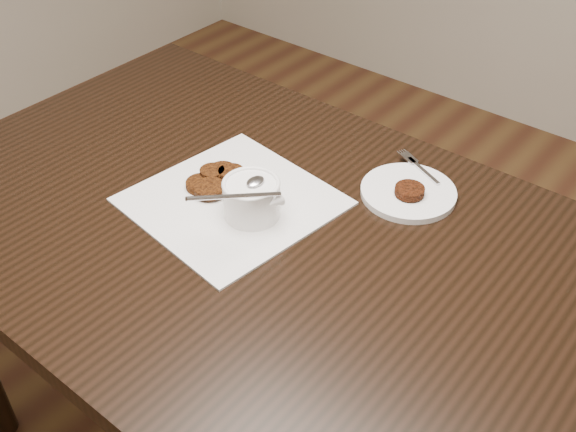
{
  "coord_description": "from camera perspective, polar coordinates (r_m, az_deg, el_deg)",
  "views": [
    {
      "loc": [
        0.55,
        -0.57,
        1.5
      ],
      "look_at": [
        0.0,
        0.11,
        0.8
      ],
      "focal_mm": 42.6,
      "sensor_mm": 36.0,
      "label": 1
    }
  ],
  "objects": [
    {
      "name": "sauce_ramekin",
      "position": [
        1.16,
        -3.11,
        2.81
      ],
      "size": [
        0.17,
        0.17,
        0.14
      ],
      "primitive_type": null,
      "rotation": [
        0.0,
        0.0,
        0.36
      ],
      "color": "white",
      "rests_on": "napkin"
    },
    {
      "name": "table",
      "position": [
        1.45,
        -2.43,
        -12.11
      ],
      "size": [
        1.3,
        0.84,
        0.75
      ],
      "primitive_type": "cube",
      "color": "black",
      "rests_on": "floor"
    },
    {
      "name": "patty_cluster",
      "position": [
        1.28,
        -5.77,
        3.17
      ],
      "size": [
        0.23,
        0.23,
        0.02
      ],
      "primitive_type": null,
      "rotation": [
        0.0,
        0.0,
        -0.32
      ],
      "color": "#642F0D",
      "rests_on": "napkin"
    },
    {
      "name": "napkin",
      "position": [
        1.24,
        -4.69,
        1.23
      ],
      "size": [
        0.36,
        0.36,
        0.0
      ],
      "primitive_type": "cube",
      "rotation": [
        0.0,
        0.0,
        -0.13
      ],
      "color": "white",
      "rests_on": "table"
    },
    {
      "name": "plate_with_patty",
      "position": [
        1.26,
        10.04,
        2.2
      ],
      "size": [
        0.23,
        0.23,
        0.03
      ],
      "primitive_type": null,
      "rotation": [
        0.0,
        0.0,
        -0.43
      ],
      "color": "white",
      "rests_on": "table"
    }
  ]
}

